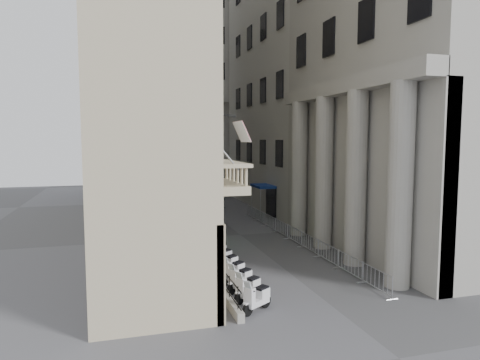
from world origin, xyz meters
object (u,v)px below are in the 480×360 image
Objects in this scene: scooter_0 at (257,312)px; pedestrian_b at (222,200)px; security_tent at (191,182)px; info_kiosk at (203,231)px; street_lamp at (206,164)px; pedestrian_a at (209,202)px.

pedestrian_b reaches higher than scooter_0.
scooter_0 is at bearing 116.58° from pedestrian_b.
security_tent reaches higher than pedestrian_b.
security_tent reaches higher than info_kiosk.
street_lamp is at bearing -93.69° from security_tent.
info_kiosk is at bearing -32.50° from scooter_0.
security_tent is (1.32, 24.66, 3.08)m from scooter_0.
info_kiosk is at bearing -126.16° from street_lamp.
street_lamp is (0.62, 13.78, 5.47)m from scooter_0.
security_tent is at bearing 71.51° from pedestrian_b.
scooter_0 is 0.33× the size of security_tent.
pedestrian_a reaches higher than scooter_0.
pedestrian_b is (4.97, 27.17, 0.82)m from scooter_0.
street_lamp is 4.47× the size of info_kiosk.
pedestrian_a is 2.70m from pedestrian_b.
street_lamp is 12.52m from pedestrian_a.
info_kiosk is 16.22m from pedestrian_b.
info_kiosk reaches higher than pedestrian_b.
security_tent reaches higher than pedestrian_a.
street_lamp reaches higher than pedestrian_b.
pedestrian_b is (5.00, 15.43, -0.21)m from info_kiosk.
pedestrian_a is at bearing 16.22° from security_tent.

